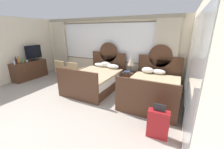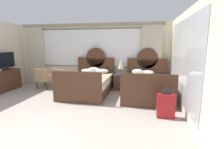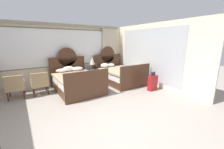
{
  "view_description": "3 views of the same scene",
  "coord_description": "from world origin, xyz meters",
  "views": [
    {
      "loc": [
        3.08,
        -1.23,
        2.13
      ],
      "look_at": [
        1.15,
        2.68,
        0.78
      ],
      "focal_mm": 22.47,
      "sensor_mm": 36.0,
      "label": 1
    },
    {
      "loc": [
        2.25,
        -2.73,
        1.81
      ],
      "look_at": [
        1.27,
        2.55,
        0.84
      ],
      "focal_mm": 26.79,
      "sensor_mm": 36.0,
      "label": 2
    },
    {
      "loc": [
        -1.56,
        -2.26,
        1.95
      ],
      "look_at": [
        1.4,
        2.18,
        0.69
      ],
      "focal_mm": 22.67,
      "sensor_mm": 36.0,
      "label": 3
    }
  ],
  "objects": [
    {
      "name": "armchair_by_window_centre",
      "position": [
        -1.76,
        3.39,
        0.46
      ],
      "size": [
        0.59,
        0.59,
        0.85
      ],
      "color": "tan",
      "rests_on": "ground_plane"
    },
    {
      "name": "nightstand_between_beds",
      "position": [
        1.35,
        3.8,
        0.3
      ],
      "size": [
        0.45,
        0.47,
        0.61
      ],
      "color": "#472B1C",
      "rests_on": "ground_plane"
    },
    {
      "name": "bed_near_mirror",
      "position": [
        2.42,
        3.08,
        0.37
      ],
      "size": [
        1.58,
        2.23,
        1.67
      ],
      "color": "#472B1C",
      "rests_on": "ground_plane"
    },
    {
      "name": "bottle_soda_green",
      "position": [
        -2.99,
        2.39,
        0.9
      ],
      "size": [
        0.05,
        0.05,
        0.2
      ],
      "color": "#337A3D",
      "rests_on": "dresser_minibar"
    },
    {
      "name": "tv_flatscreen",
      "position": [
        -3.07,
        3.0,
        1.17
      ],
      "size": [
        0.2,
        0.78,
        0.69
      ],
      "color": "black",
      "rests_on": "dresser_minibar"
    },
    {
      "name": "suitcase_on_floor",
      "position": [
        2.85,
        1.38,
        0.31
      ],
      "size": [
        0.44,
        0.21,
        0.76
      ],
      "color": "maroon",
      "rests_on": "ground_plane"
    },
    {
      "name": "bottle_water_clear",
      "position": [
        -2.98,
        2.04,
        0.9
      ],
      "size": [
        0.06,
        0.06,
        0.22
      ],
      "color": "silver",
      "rests_on": "dresser_minibar"
    },
    {
      "name": "bottle_wine_dark",
      "position": [
        -3.08,
        2.17,
        0.93
      ],
      "size": [
        0.08,
        0.08,
        0.3
      ],
      "color": "black",
      "rests_on": "dresser_minibar"
    },
    {
      "name": "wall_right_mirror",
      "position": [
        3.36,
        1.86,
        1.35
      ],
      "size": [
        0.08,
        4.87,
        2.7
      ],
      "color": "beige",
      "rests_on": "ground_plane"
    },
    {
      "name": "bottle_liquor_amber",
      "position": [
        -3.06,
        2.27,
        0.93
      ],
      "size": [
        0.08,
        0.08,
        0.29
      ],
      "color": "#B7701E",
      "rests_on": "dresser_minibar"
    },
    {
      "name": "book_on_nightstand",
      "position": [
        1.31,
        3.72,
        0.62
      ],
      "size": [
        0.18,
        0.26,
        0.03
      ],
      "color": "navy",
      "rests_on": "nightstand_between_beds"
    },
    {
      "name": "bed_near_window",
      "position": [
        0.28,
        3.09,
        0.37
      ],
      "size": [
        1.58,
        2.23,
        1.67
      ],
      "color": "#472B1C",
      "rests_on": "ground_plane"
    },
    {
      "name": "table_lamp_on_nightstand",
      "position": [
        1.39,
        3.87,
        1.02
      ],
      "size": [
        0.27,
        0.27,
        0.61
      ],
      "color": "brown",
      "rests_on": "nightstand_between_beds"
    },
    {
      "name": "wall_left",
      "position": [
        -3.37,
        1.84,
        1.35
      ],
      "size": [
        0.07,
        4.87,
        2.7
      ],
      "color": "beige",
      "rests_on": "ground_plane"
    },
    {
      "name": "armchair_by_window_left",
      "position": [
        -1.0,
        3.39,
        0.46
      ],
      "size": [
        0.56,
        0.56,
        0.85
      ],
      "color": "tan",
      "rests_on": "ground_plane"
    },
    {
      "name": "ground_plane",
      "position": [
        0.0,
        0.0,
        0.0
      ],
      "size": [
        24.0,
        24.0,
        0.0
      ],
      "primitive_type": "plane",
      "color": "#9E9389"
    },
    {
      "name": "dresser_minibar",
      "position": [
        -3.09,
        2.69,
        0.41
      ],
      "size": [
        0.51,
        1.51,
        0.82
      ],
      "color": "#472B1C",
      "rests_on": "ground_plane"
    },
    {
      "name": "cup_on_dresser",
      "position": [
        -3.02,
        2.59,
        0.86
      ],
      "size": [
        0.11,
        0.08,
        0.08
      ],
      "color": "white",
      "rests_on": "dresser_minibar"
    },
    {
      "name": "wall_back_window",
      "position": [
        0.0,
        4.27,
        1.43
      ],
      "size": [
        6.66,
        0.22,
        2.7
      ],
      "color": "beige",
      "rests_on": "ground_plane"
    }
  ]
}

